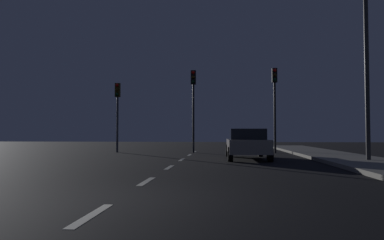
% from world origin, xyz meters
% --- Properties ---
extents(ground_plane, '(80.00, 80.00, 0.00)m').
position_xyz_m(ground_plane, '(0.00, 7.00, 0.00)').
color(ground_plane, black).
extents(sidewalk_curb_right, '(3.00, 40.00, 0.15)m').
position_xyz_m(sidewalk_curb_right, '(7.50, 7.00, 0.07)').
color(sidewalk_curb_right, gray).
rests_on(sidewalk_curb_right, ground_plane).
extents(lane_stripe_nearest, '(0.16, 1.60, 0.01)m').
position_xyz_m(lane_stripe_nearest, '(0.00, -1.20, 0.00)').
color(lane_stripe_nearest, silver).
rests_on(lane_stripe_nearest, ground_plane).
extents(lane_stripe_second, '(0.16, 1.60, 0.01)m').
position_xyz_m(lane_stripe_second, '(0.00, 2.60, 0.00)').
color(lane_stripe_second, silver).
rests_on(lane_stripe_second, ground_plane).
extents(lane_stripe_third, '(0.16, 1.60, 0.01)m').
position_xyz_m(lane_stripe_third, '(0.00, 6.40, 0.00)').
color(lane_stripe_third, silver).
rests_on(lane_stripe_third, ground_plane).
extents(lane_stripe_fourth, '(0.16, 1.60, 0.01)m').
position_xyz_m(lane_stripe_fourth, '(0.00, 10.20, 0.00)').
color(lane_stripe_fourth, silver).
rests_on(lane_stripe_fourth, ground_plane).
extents(lane_stripe_fifth, '(0.16, 1.60, 0.01)m').
position_xyz_m(lane_stripe_fifth, '(0.00, 14.00, 0.00)').
color(lane_stripe_fifth, silver).
rests_on(lane_stripe_fifth, ground_plane).
extents(lane_stripe_sixth, '(0.16, 1.60, 0.01)m').
position_xyz_m(lane_stripe_sixth, '(0.00, 17.80, 0.00)').
color(lane_stripe_sixth, silver).
rests_on(lane_stripe_sixth, ground_plane).
extents(traffic_signal_left, '(0.32, 0.38, 4.51)m').
position_xyz_m(traffic_signal_left, '(-4.96, 16.45, 3.18)').
color(traffic_signal_left, '#4C4C51').
rests_on(traffic_signal_left, ground_plane).
extents(traffic_signal_center, '(0.32, 0.38, 5.27)m').
position_xyz_m(traffic_signal_center, '(0.01, 16.45, 3.67)').
color(traffic_signal_center, '#2D2D30').
rests_on(traffic_signal_center, ground_plane).
extents(traffic_signal_right, '(0.32, 0.38, 5.33)m').
position_xyz_m(traffic_signal_right, '(5.14, 16.45, 3.71)').
color(traffic_signal_right, black).
rests_on(traffic_signal_right, ground_plane).
extents(car_stopped_ahead, '(2.00, 4.60, 1.44)m').
position_xyz_m(car_stopped_ahead, '(3.05, 10.98, 0.74)').
color(car_stopped_ahead, gray).
rests_on(car_stopped_ahead, ground_plane).
extents(street_lamp_right, '(1.93, 0.36, 7.18)m').
position_xyz_m(street_lamp_right, '(7.50, 8.82, 4.33)').
color(street_lamp_right, '#2D2D30').
rests_on(street_lamp_right, ground_plane).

